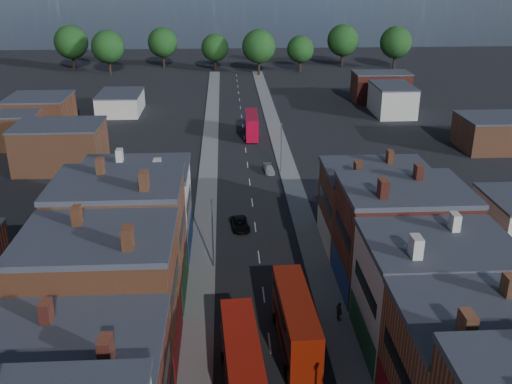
{
  "coord_description": "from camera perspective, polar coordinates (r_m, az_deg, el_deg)",
  "views": [
    {
      "loc": [
        -3.53,
        -25.98,
        31.83
      ],
      "look_at": [
        0.0,
        38.18,
        5.61
      ],
      "focal_mm": 40.0,
      "sensor_mm": 36.0,
      "label": 1
    }
  ],
  "objects": [
    {
      "name": "lamp_post_3",
      "position": [
        90.57,
        2.54,
        4.75
      ],
      "size": [
        0.25,
        0.7,
        8.12
      ],
      "color": "slate",
      "rests_on": "ground"
    },
    {
      "name": "bus_0",
      "position": [
        46.16,
        -1.37,
        -16.92
      ],
      "size": [
        3.46,
        11.79,
        5.03
      ],
      "rotation": [
        0.0,
        0.0,
        0.06
      ],
      "color": "red",
      "rests_on": "ground"
    },
    {
      "name": "car_2",
      "position": [
        72.72,
        -1.6,
        -3.22
      ],
      "size": [
        2.61,
        4.79,
        1.27
      ],
      "primitive_type": "imported",
      "rotation": [
        0.0,
        0.0,
        0.11
      ],
      "color": "black",
      "rests_on": "ground"
    },
    {
      "name": "pavement_east",
      "position": [
        82.96,
        4.04,
        -0.38
      ],
      "size": [
        3.0,
        200.0,
        0.12
      ],
      "primitive_type": "cube",
      "color": "gray",
      "rests_on": "ground"
    },
    {
      "name": "bus_1",
      "position": [
        50.89,
        3.98,
        -12.77
      ],
      "size": [
        3.29,
        11.73,
        5.02
      ],
      "rotation": [
        0.0,
        0.0,
        0.04
      ],
      "color": "#A31D09",
      "rests_on": "ground"
    },
    {
      "name": "bus_2",
      "position": [
        110.39,
        -0.43,
        6.74
      ],
      "size": [
        2.82,
        10.44,
        4.49
      ],
      "rotation": [
        0.0,
        0.0,
        -0.02
      ],
      "color": "#AC0722",
      "rests_on": "ground"
    },
    {
      "name": "lamp_post_2",
      "position": [
        62.22,
        -4.38,
        -3.72
      ],
      "size": [
        0.25,
        0.7,
        8.12
      ],
      "color": "slate",
      "rests_on": "ground"
    },
    {
      "name": "ped_3",
      "position": [
        55.47,
        8.31,
        -11.73
      ],
      "size": [
        0.79,
        1.23,
        1.94
      ],
      "primitive_type": "imported",
      "rotation": [
        0.0,
        0.0,
        1.83
      ],
      "color": "#544E48",
      "rests_on": "pavement_east"
    },
    {
      "name": "pavement_west",
      "position": [
        82.4,
        -4.97,
        -0.57
      ],
      "size": [
        3.0,
        200.0,
        0.12
      ],
      "primitive_type": "cube",
      "color": "gray",
      "rests_on": "ground"
    },
    {
      "name": "car_3",
      "position": [
        91.9,
        1.31,
        2.29
      ],
      "size": [
        1.81,
        3.87,
        1.09
      ],
      "primitive_type": "imported",
      "rotation": [
        0.0,
        0.0,
        0.08
      ],
      "color": "silver",
      "rests_on": "ground"
    }
  ]
}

